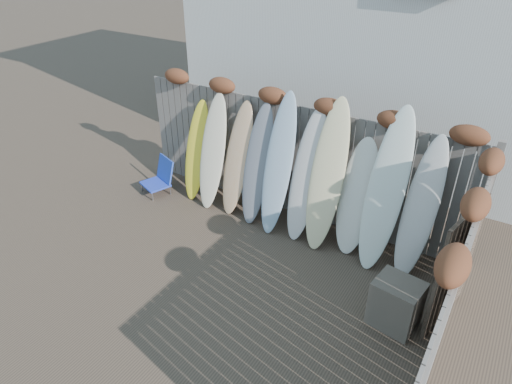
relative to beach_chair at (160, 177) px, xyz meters
The scene contains 16 objects.
ground 3.01m from the beach_chair, 34.60° to the right, with size 80.00×80.00×0.00m, color #493A2D.
back_fence 2.76m from the beach_chair, 15.37° to the left, with size 6.05×0.28×2.24m.
right_fence 5.71m from the beach_chair, 14.85° to the right, with size 0.28×4.40×2.24m.
beach_chair is the anchor object (origin of this frame).
wooden_crate 4.96m from the beach_chair, 11.42° to the right, with size 0.58×0.48×0.68m, color #4E453A.
lattice_panel 5.43m from the beach_chair, ahead, with size 0.05×1.12×1.67m, color brown.
surfboard_0 0.96m from the beach_chair, 24.65° to the left, with size 0.45×0.07×1.87m, color yellow.
surfboard_1 1.33m from the beach_chair, 13.08° to the left, with size 0.47×0.07×2.10m, color beige.
surfboard_2 1.76m from the beach_chair, 10.63° to the left, with size 0.49×0.07×2.04m, color #FFC083.
surfboard_3 2.16m from the beach_chair, ahead, with size 0.47×0.07×2.09m, color slate.
surfboard_4 2.60m from the beach_chair, ahead, with size 0.47×0.07×2.38m, color #98B3CA.
surfboard_5 3.04m from the beach_chair, ahead, with size 0.49×0.07×2.20m, color silver.
surfboard_6 3.41m from the beach_chair, ahead, with size 0.53×0.07×2.43m, color beige.
surfboard_7 3.83m from the beach_chair, ahead, with size 0.55×0.07×1.88m, color white.
surfboard_8 4.31m from the beach_chair, ahead, with size 0.55×0.07×2.49m, color white.
surfboard_9 4.79m from the beach_chair, ahead, with size 0.47×0.07×2.17m, color silver.
Camera 1 is at (3.10, -3.84, 4.56)m, focal length 32.00 mm.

